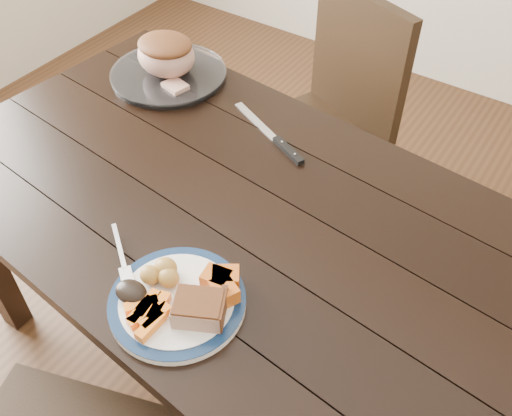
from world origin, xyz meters
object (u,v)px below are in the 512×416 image
Objects in this scene: dining_table at (234,231)px; pork_slice at (199,309)px; serving_platter at (169,75)px; roast_joint at (166,56)px; fork at (122,258)px; carving_knife at (280,143)px; chair_far at (329,115)px; dinner_plate at (177,302)px.

pork_slice reaches higher than dining_table.
roast_joint is at bearing 0.00° from serving_platter.
roast_joint is (-0.40, 0.62, 0.06)m from fork.
fork reaches higher than carving_knife.
roast_joint reaches higher than serving_platter.
chair_far reaches higher than dining_table.
fork is 0.51× the size of carving_knife.
dining_table is at bearing -59.37° from carving_knife.
roast_joint is 0.47m from carving_knife.
dining_table is 17.38× the size of pork_slice.
dinner_plate is 0.57m from carving_knife.
roast_joint is (-0.63, 0.64, 0.03)m from pork_slice.
dinner_plate is 0.85m from roast_joint.
carving_knife is at bearing -10.21° from roast_joint.
pork_slice reaches higher than serving_platter.
serving_platter reaches higher than carving_knife.
carving_knife is (-0.11, 0.55, -0.00)m from dinner_plate.
dining_table is 5.99× the size of dinner_plate.
chair_far is 1.08m from dinner_plate.
roast_joint is (0.00, 0.00, 0.07)m from serving_platter.
dinner_plate reaches higher than dining_table.
carving_knife is at bearing -10.21° from serving_platter.
dining_table is 9.22× the size of roast_joint.
pork_slice is at bearing 30.60° from fork.
dinner_plate is at bearing -75.77° from dining_table.
dinner_plate is 0.07m from pork_slice.
fork is at bearing 112.67° from chair_far.
carving_knife is (0.09, -0.48, 0.23)m from chair_far.
chair_far reaches higher than fork.
serving_platter is (-0.49, 0.34, 0.10)m from dining_table.
chair_far is at bearing 46.90° from serving_platter.
roast_joint is at bearing 134.31° from pork_slice.
serving_platter is 1.15× the size of carving_knife.
chair_far is at bearing 100.83° from dinner_plate.
dinner_plate is (0.20, -1.03, 0.23)m from chair_far.
fork is at bearing 174.52° from pork_slice.
dining_table is at bearing 108.12° from fork.
dinner_plate is at bearing 30.33° from fork.
pork_slice reaches higher than dinner_plate.
roast_joint reaches higher than dinner_plate.
roast_joint is at bearing 158.75° from fork.
chair_far reaches higher than pork_slice.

